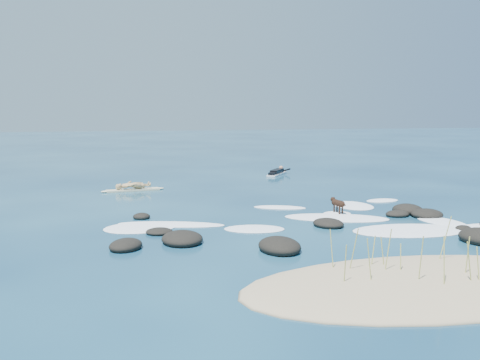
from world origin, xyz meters
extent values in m
plane|color=#0A2642|center=(0.00, 0.00, 0.00)|extent=(160.00, 160.00, 0.00)
ellipsoid|color=#9E8966|center=(0.00, -8.20, 0.00)|extent=(9.00, 4.40, 0.60)
cylinder|color=#A0A44F|center=(-2.10, -8.24, 0.61)|extent=(0.03, 0.12, 0.98)
cylinder|color=#A0A44F|center=(-1.92, -7.04, 0.64)|extent=(0.11, 0.09, 1.04)
cylinder|color=#A0A44F|center=(-0.86, -7.11, 0.54)|extent=(0.16, 0.13, 0.83)
cylinder|color=#A0A44F|center=(-1.51, -7.39, 0.69)|extent=(0.16, 0.20, 1.13)
cylinder|color=#A0A44F|center=(-0.69, -7.26, 0.55)|extent=(0.15, 0.04, 0.85)
cylinder|color=#A0A44F|center=(-0.78, -7.69, 0.69)|extent=(0.17, 0.03, 1.13)
cylinder|color=#A0A44F|center=(0.55, -8.84, 0.65)|extent=(0.22, 0.05, 1.05)
cylinder|color=#A0A44F|center=(-0.08, -8.85, 0.72)|extent=(0.12, 0.26, 1.17)
cylinder|color=#A0A44F|center=(-0.47, -8.56, 0.70)|extent=(0.06, 0.11, 1.17)
cylinder|color=#A0A44F|center=(1.14, -7.04, 0.74)|extent=(0.33, 0.03, 1.20)
cylinder|color=#A0A44F|center=(0.78, -8.82, 0.58)|extent=(0.12, 0.07, 0.91)
cylinder|color=#A0A44F|center=(-1.56, -8.31, 0.68)|extent=(0.19, 0.05, 1.11)
cylinder|color=#A0A44F|center=(0.84, -8.35, 0.63)|extent=(0.07, 0.07, 1.02)
cylinder|color=#A0A44F|center=(-0.51, -7.80, 0.51)|extent=(0.06, 0.14, 0.78)
ellipsoid|color=black|center=(-6.73, -3.35, 0.10)|extent=(1.33, 1.43, 0.39)
ellipsoid|color=black|center=(3.33, -0.80, 0.08)|extent=(0.92, 0.76, 0.30)
ellipsoid|color=black|center=(4.33, -1.20, 0.10)|extent=(1.43, 1.39, 0.41)
ellipsoid|color=black|center=(-6.09, 0.91, 0.07)|extent=(0.83, 0.82, 0.28)
ellipsoid|color=black|center=(-2.45, -4.53, 0.13)|extent=(1.25, 1.59, 0.51)
ellipsoid|color=black|center=(-5.64, -1.65, 0.06)|extent=(0.98, 0.92, 0.25)
ellipsoid|color=black|center=(0.13, -1.84, 0.09)|extent=(1.26, 1.39, 0.35)
ellipsoid|color=black|center=(4.03, -0.34, 0.12)|extent=(1.23, 1.30, 0.48)
ellipsoid|color=black|center=(4.33, -3.37, 0.05)|extent=(0.72, 0.67, 0.20)
ellipsoid|color=black|center=(-5.05, -2.98, 0.11)|extent=(1.25, 1.50, 0.46)
ellipsoid|color=white|center=(4.40, 2.40, 0.01)|extent=(1.61, 1.04, 0.12)
ellipsoid|color=white|center=(2.63, 1.57, 0.01)|extent=(1.62, 2.19, 0.12)
ellipsoid|color=white|center=(-0.48, 1.83, 0.01)|extent=(2.29, 1.54, 0.12)
ellipsoid|color=white|center=(-5.14, -0.41, 0.01)|extent=(3.93, 2.03, 0.12)
ellipsoid|color=white|center=(2.50, -3.11, 0.01)|extent=(4.08, 2.37, 0.12)
ellipsoid|color=white|center=(-6.21, -0.65, 0.01)|extent=(2.69, 2.14, 0.12)
ellipsoid|color=white|center=(0.95, -0.64, 0.01)|extent=(4.16, 2.84, 0.12)
ellipsoid|color=white|center=(4.36, -2.08, 0.01)|extent=(1.59, 2.35, 0.12)
ellipsoid|color=white|center=(-2.47, -1.73, 0.01)|extent=(2.28, 1.69, 0.12)
ellipsoid|color=white|center=(1.29, 0.11, 0.01)|extent=(1.10, 0.90, 0.12)
cube|color=beige|center=(-6.20, 7.79, 0.05)|extent=(2.65, 0.96, 0.09)
ellipsoid|color=beige|center=(-4.93, 8.01, 0.05)|extent=(0.56, 0.38, 0.09)
ellipsoid|color=beige|center=(-7.48, 7.57, 0.05)|extent=(0.56, 0.38, 0.09)
imported|color=tan|center=(-6.20, 7.79, 0.93)|extent=(0.50, 0.67, 1.69)
cube|color=white|center=(2.57, 12.37, 0.05)|extent=(1.81, 2.28, 0.09)
ellipsoid|color=white|center=(3.25, 13.35, 0.05)|extent=(0.53, 0.59, 0.09)
cube|color=black|center=(2.57, 12.37, 0.22)|extent=(1.19, 1.46, 0.24)
sphere|color=tan|center=(3.05, 13.07, 0.35)|extent=(0.35, 0.35, 0.25)
cylinder|color=black|center=(2.90, 13.37, 0.21)|extent=(0.61, 0.22, 0.27)
cylinder|color=black|center=(3.40, 13.03, 0.21)|extent=(0.41, 0.56, 0.27)
cube|color=black|center=(2.11, 11.69, 0.17)|extent=(0.64, 0.70, 0.15)
cylinder|color=black|center=(1.29, 0.01, 0.44)|extent=(0.34, 0.55, 0.25)
sphere|color=black|center=(1.24, 0.24, 0.44)|extent=(0.31, 0.31, 0.26)
sphere|color=black|center=(1.33, -0.22, 0.44)|extent=(0.28, 0.28, 0.24)
sphere|color=black|center=(1.21, 0.39, 0.53)|extent=(0.22, 0.22, 0.19)
cone|color=black|center=(1.19, 0.49, 0.51)|extent=(0.12, 0.13, 0.10)
cone|color=black|center=(1.17, 0.37, 0.60)|extent=(0.10, 0.08, 0.09)
cone|color=black|center=(1.26, 0.39, 0.60)|extent=(0.10, 0.08, 0.09)
cylinder|color=black|center=(1.19, 0.17, 0.17)|extent=(0.07, 0.07, 0.34)
cylinder|color=black|center=(1.32, 0.20, 0.17)|extent=(0.07, 0.07, 0.34)
cylinder|color=black|center=(1.26, -0.18, 0.17)|extent=(0.07, 0.07, 0.34)
cylinder|color=black|center=(1.39, -0.15, 0.17)|extent=(0.07, 0.07, 0.34)
cylinder|color=black|center=(1.36, -0.33, 0.48)|extent=(0.09, 0.25, 0.15)
camera|label=1|loc=(-6.86, -18.75, 4.03)|focal=40.00mm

